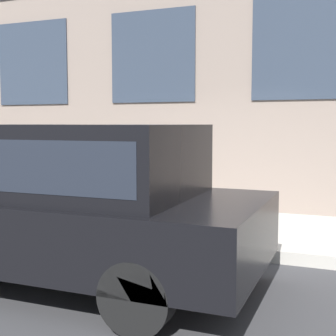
% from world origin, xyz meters
% --- Properties ---
extents(ground_plane, '(80.00, 80.00, 0.00)m').
position_xyz_m(ground_plane, '(0.00, 0.00, 0.00)').
color(ground_plane, '#38383A').
extents(sidewalk, '(2.64, 60.00, 0.17)m').
position_xyz_m(sidewalk, '(1.32, 0.00, 0.08)').
color(sidewalk, '#B2ADA3').
rests_on(sidewalk, ground_plane).
extents(fire_hydrant, '(0.32, 0.44, 0.67)m').
position_xyz_m(fire_hydrant, '(0.38, 0.06, 0.51)').
color(fire_hydrant, gold).
rests_on(fire_hydrant, sidewalk).
extents(person, '(0.33, 0.22, 1.35)m').
position_xyz_m(person, '(0.54, 0.42, 0.98)').
color(person, navy).
rests_on(person, sidewalk).
extents(parked_truck_black_near, '(2.08, 4.64, 1.78)m').
position_xyz_m(parked_truck_black_near, '(-1.55, 0.74, 1.01)').
color(parked_truck_black_near, black).
rests_on(parked_truck_black_near, ground_plane).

